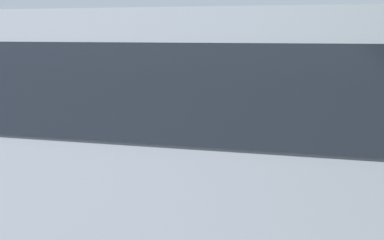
# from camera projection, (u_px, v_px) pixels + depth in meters

# --- Properties ---
(ground_plane) EXTENTS (80.00, 80.00, 0.00)m
(ground_plane) POSITION_uv_depth(u_px,v_px,m) (238.00, 170.00, 10.55)
(ground_plane) COLOR #38383D
(tour_bus) EXTENTS (9.33, 2.85, 3.25)m
(tour_bus) POSITION_uv_depth(u_px,v_px,m) (155.00, 140.00, 6.15)
(tour_bus) COLOR #8C939E
(tour_bus) RESTS_ON ground_plane
(spectator_far_left) EXTENTS (0.58, 0.34, 1.66)m
(spectator_far_left) POSITION_uv_depth(u_px,v_px,m) (357.00, 156.00, 7.93)
(spectator_far_left) COLOR #473823
(spectator_far_left) RESTS_ON ground_plane
(spectator_left) EXTENTS (0.58, 0.36, 1.79)m
(spectator_left) POSITION_uv_depth(u_px,v_px,m) (277.00, 141.00, 8.65)
(spectator_left) COLOR #473823
(spectator_left) RESTS_ON ground_plane
(spectator_centre) EXTENTS (0.58, 0.35, 1.71)m
(spectator_centre) POSITION_uv_depth(u_px,v_px,m) (214.00, 143.00, 8.69)
(spectator_centre) COLOR #473823
(spectator_centre) RESTS_ON ground_plane
(spectator_right) EXTENTS (0.57, 0.32, 1.82)m
(spectator_right) POSITION_uv_depth(u_px,v_px,m) (154.00, 135.00, 9.04)
(spectator_right) COLOR black
(spectator_right) RESTS_ON ground_plane
(spectator_far_right) EXTENTS (0.57, 0.33, 1.75)m
(spectator_far_right) POSITION_uv_depth(u_px,v_px,m) (85.00, 132.00, 9.51)
(spectator_far_right) COLOR black
(spectator_far_right) RESTS_ON ground_plane
(parked_motorcycle_silver) EXTENTS (2.04, 0.65, 0.99)m
(parked_motorcycle_silver) POSITION_uv_depth(u_px,v_px,m) (254.00, 187.00, 7.92)
(parked_motorcycle_silver) COLOR black
(parked_motorcycle_silver) RESTS_ON ground_plane
(stunt_motorcycle) EXTENTS (1.92, 0.64, 1.85)m
(stunt_motorcycle) POSITION_uv_depth(u_px,v_px,m) (157.00, 105.00, 13.08)
(stunt_motorcycle) COLOR black
(stunt_motorcycle) RESTS_ON ground_plane
(bay_line_b) EXTENTS (0.23, 4.26, 0.01)m
(bay_line_b) POSITION_uv_depth(u_px,v_px,m) (313.00, 160.00, 11.34)
(bay_line_b) COLOR white
(bay_line_b) RESTS_ON ground_plane
(bay_line_c) EXTENTS (0.21, 3.88, 0.01)m
(bay_line_c) POSITION_uv_depth(u_px,v_px,m) (209.00, 154.00, 11.89)
(bay_line_c) COLOR white
(bay_line_c) RESTS_ON ground_plane
(bay_line_d) EXTENTS (0.22, 4.06, 0.01)m
(bay_line_d) POSITION_uv_depth(u_px,v_px,m) (115.00, 149.00, 12.44)
(bay_line_d) COLOR white
(bay_line_d) RESTS_ON ground_plane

